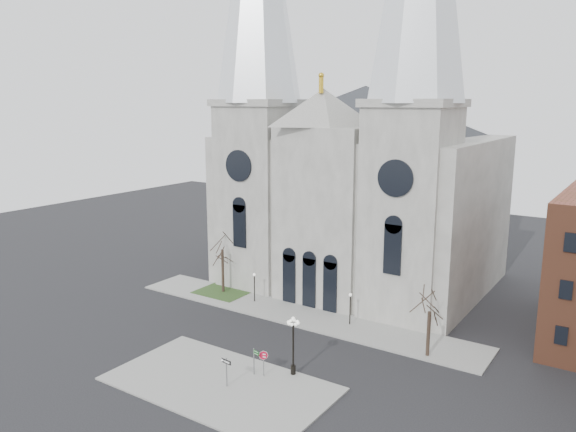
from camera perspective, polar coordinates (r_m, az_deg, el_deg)
The scene contains 13 objects.
ground at distance 52.16m, azimuth -5.83°, elevation -13.63°, with size 160.00×160.00×0.00m, color black.
sidewalk_near at distance 46.99m, azimuth -6.92°, elevation -16.56°, with size 18.00×10.00×0.14m, color gray.
sidewalk_far at distance 60.29m, azimuth 0.92°, elevation -9.92°, with size 40.00×6.00×0.14m, color gray.
grass_patch at distance 67.21m, azimuth -6.59°, elevation -7.68°, with size 6.00×5.00×0.18m, color #2C491F.
cathedral at distance 66.49m, azimuth 6.58°, elevation 8.32°, with size 33.00×26.66×54.00m.
tree_left at distance 65.61m, azimuth -6.70°, elevation -3.14°, with size 3.20×3.20×7.50m.
tree_right at distance 50.90m, azimuth 14.20°, elevation -9.14°, with size 3.20×3.20×6.00m.
ped_lamp_left at distance 63.15m, azimuth -3.44°, elevation -6.75°, with size 0.32×0.32×3.26m.
ped_lamp_right at distance 57.10m, azimuth 6.34°, elevation -8.82°, with size 0.32×0.32×3.26m.
stop_sign at distance 47.07m, azimuth -2.50°, elevation -14.18°, with size 0.77×0.22×2.19m.
globe_lamp at distance 46.62m, azimuth 0.53°, elevation -12.33°, with size 1.34×1.34×4.98m.
one_way_sign at distance 45.73m, azimuth -6.27°, elevation -15.04°, with size 1.04×0.15×2.37m.
street_name_sign at distance 47.36m, azimuth -3.42°, elevation -14.33°, with size 0.72×0.22×2.28m.
Camera 1 is at (30.32, -36.20, 22.16)m, focal length 35.00 mm.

